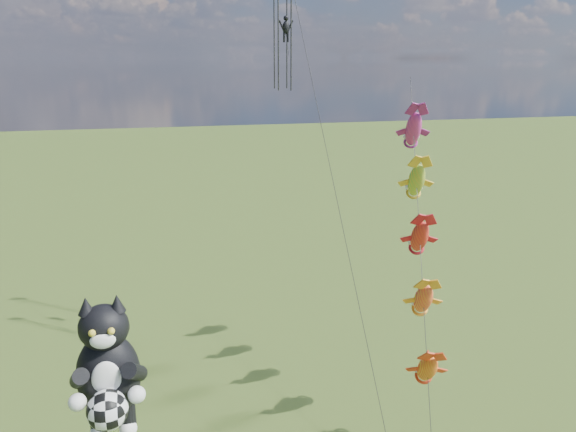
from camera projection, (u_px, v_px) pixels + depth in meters
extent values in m
ellipsoid|color=black|center=(109.00, 375.00, 21.47)|extent=(2.90, 2.63, 3.50)
ellipsoid|color=black|center=(104.00, 327.00, 20.80)|extent=(2.29, 2.18, 1.77)
cone|color=black|center=(86.00, 306.00, 20.43)|extent=(0.77, 0.77, 0.66)
cone|color=black|center=(117.00, 303.00, 20.67)|extent=(0.77, 0.77, 0.66)
ellipsoid|color=white|center=(103.00, 340.00, 20.18)|extent=(1.02, 0.73, 0.63)
ellipsoid|color=white|center=(107.00, 379.00, 20.61)|extent=(1.17, 0.74, 1.44)
sphere|color=gold|center=(92.00, 333.00, 19.94)|extent=(0.26, 0.26, 0.26)
sphere|color=gold|center=(111.00, 331.00, 20.09)|extent=(0.26, 0.26, 0.26)
sphere|color=white|center=(77.00, 402.00, 20.24)|extent=(0.66, 0.66, 0.66)
sphere|color=white|center=(137.00, 395.00, 20.70)|extent=(0.66, 0.66, 0.66)
sphere|color=white|center=(128.00, 428.00, 22.07)|extent=(0.70, 0.70, 0.70)
sphere|color=white|center=(107.00, 410.00, 20.24)|extent=(1.49, 1.49, 1.49)
cylinder|color=black|center=(421.00, 262.00, 28.25)|extent=(4.83, 15.10, 17.80)
ellipsoid|color=orange|center=(427.00, 368.00, 25.97)|extent=(1.57, 2.55, 2.54)
ellipsoid|color=red|center=(423.00, 299.00, 27.42)|extent=(1.57, 2.55, 2.54)
ellipsoid|color=#E54319|center=(420.00, 237.00, 28.87)|extent=(1.57, 2.55, 2.54)
ellipsoid|color=green|center=(416.00, 180.00, 30.32)|extent=(1.57, 2.55, 2.54)
ellipsoid|color=#D83385|center=(413.00, 129.00, 31.77)|extent=(1.57, 2.55, 2.54)
cylinder|color=black|center=(335.00, 189.00, 26.59)|extent=(1.41, 17.04, 25.69)
cylinder|color=black|center=(278.00, 25.00, 29.22)|extent=(0.08, 0.08, 7.00)
cylinder|color=black|center=(291.00, 26.00, 29.37)|extent=(0.08, 0.08, 7.00)
cylinder|color=black|center=(274.00, 15.00, 32.05)|extent=(0.08, 0.08, 8.63)
cylinder|color=black|center=(287.00, 15.00, 32.21)|extent=(0.08, 0.08, 8.63)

